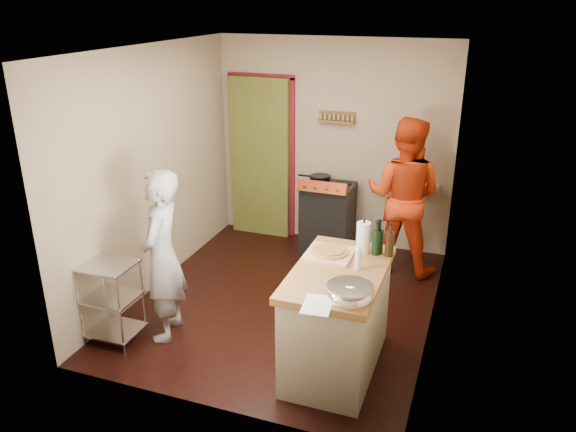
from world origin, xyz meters
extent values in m
plane|color=black|center=(0.00, 0.00, 0.00)|extent=(3.50, 3.50, 0.00)
cube|color=tan|center=(0.00, 1.75, 1.30)|extent=(3.00, 0.04, 2.60)
cube|color=#565B23|center=(-0.95, 1.80, 1.05)|extent=(0.80, 0.40, 2.10)
cube|color=maroon|center=(-1.37, 1.73, 1.05)|extent=(0.06, 0.06, 2.10)
cube|color=maroon|center=(-0.53, 1.73, 1.05)|extent=(0.06, 0.06, 2.10)
cube|color=maroon|center=(-0.95, 1.73, 2.10)|extent=(0.90, 0.06, 0.06)
cube|color=brown|center=(0.05, 1.70, 1.60)|extent=(0.46, 0.09, 0.03)
cube|color=brown|center=(0.05, 1.74, 1.66)|extent=(0.46, 0.02, 0.12)
cube|color=olive|center=(0.05, 1.70, 1.66)|extent=(0.42, 0.04, 0.07)
cube|color=tan|center=(0.95, 1.65, 0.90)|extent=(0.80, 0.18, 0.04)
cube|color=black|center=(0.75, 1.65, 1.02)|extent=(0.10, 0.14, 0.22)
cube|color=tan|center=(-1.50, 0.00, 1.30)|extent=(0.04, 3.50, 2.60)
cube|color=tan|center=(1.50, 0.00, 1.30)|extent=(0.04, 3.50, 2.60)
cube|color=white|center=(0.00, 0.00, 2.61)|extent=(3.00, 3.50, 0.02)
cube|color=black|center=(0.05, 1.43, 0.40)|extent=(0.60, 0.55, 0.80)
cube|color=black|center=(0.05, 1.43, 0.83)|extent=(0.60, 0.55, 0.06)
cube|color=maroon|center=(0.05, 1.15, 0.92)|extent=(0.60, 0.15, 0.17)
cylinder|color=black|center=(-0.10, 1.56, 0.91)|extent=(0.26, 0.26, 0.05)
cylinder|color=silver|center=(-1.50, -1.38, 0.40)|extent=(0.02, 0.02, 0.80)
cylinder|color=silver|center=(-1.06, -1.38, 0.40)|extent=(0.02, 0.02, 0.80)
cylinder|color=silver|center=(-1.50, -1.02, 0.40)|extent=(0.02, 0.02, 0.80)
cylinder|color=silver|center=(-1.06, -1.02, 0.40)|extent=(0.02, 0.02, 0.80)
cube|color=silver|center=(-1.28, -1.20, 0.10)|extent=(0.48, 0.40, 0.02)
cube|color=silver|center=(-1.28, -1.20, 0.45)|extent=(0.48, 0.40, 0.02)
cube|color=silver|center=(-1.28, -1.20, 0.78)|extent=(0.48, 0.40, 0.02)
cube|color=beige|center=(0.80, -0.90, 0.44)|extent=(0.68, 1.19, 0.88)
cube|color=#9C6D3B|center=(0.80, -0.90, 0.91)|extent=(0.74, 1.25, 0.06)
cube|color=#E2B98A|center=(0.64, -0.65, 0.95)|extent=(0.40, 0.40, 0.02)
cylinder|color=#C8863E|center=(0.64, -0.65, 0.98)|extent=(0.32, 0.32, 0.02)
ellipsoid|color=silver|center=(0.99, -1.33, 1.00)|extent=(0.35, 0.35, 0.11)
cylinder|color=white|center=(0.90, -0.50, 1.08)|extent=(0.12, 0.12, 0.28)
cylinder|color=silver|center=(0.94, -0.82, 1.03)|extent=(0.06, 0.06, 0.17)
cube|color=white|center=(0.79, -1.49, 0.94)|extent=(0.24, 0.32, 0.00)
cylinder|color=black|center=(1.03, -0.46, 1.10)|extent=(0.08, 0.08, 0.31)
cylinder|color=black|center=(1.13, -0.49, 1.10)|extent=(0.08, 0.08, 0.31)
cylinder|color=black|center=(1.02, -0.50, 1.10)|extent=(0.08, 0.08, 0.31)
imported|color=#BAB9BE|center=(-0.86, -0.95, 0.82)|extent=(0.52, 0.67, 1.64)
imported|color=#BD2E0C|center=(1.00, 1.20, 0.91)|extent=(0.96, 0.78, 1.82)
camera|label=1|loc=(1.79, -4.92, 3.05)|focal=35.00mm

